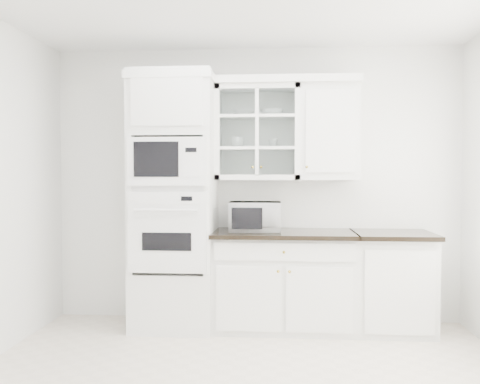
{
  "coord_description": "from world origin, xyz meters",
  "views": [
    {
      "loc": [
        0.23,
        -3.31,
        1.45
      ],
      "look_at": [
        -0.1,
        1.05,
        1.3
      ],
      "focal_mm": 38.0,
      "sensor_mm": 36.0,
      "label": 1
    }
  ],
  "objects": [
    {
      "name": "base_cabinet_run",
      "position": [
        0.28,
        1.45,
        0.46
      ],
      "size": [
        1.32,
        0.67,
        0.92
      ],
      "color": "white",
      "rests_on": "ground"
    },
    {
      "name": "upper_cabinet_glass",
      "position": [
        0.03,
        1.58,
        1.85
      ],
      "size": [
        0.8,
        0.33,
        0.9
      ],
      "color": "white",
      "rests_on": "room_shell"
    },
    {
      "name": "crown_molding",
      "position": [
        -0.07,
        1.56,
        2.33
      ],
      "size": [
        2.14,
        0.38,
        0.07
      ],
      "primitive_type": "cube",
      "color": "white",
      "rests_on": "room_shell"
    },
    {
      "name": "extra_base_cabinet",
      "position": [
        1.28,
        1.45,
        0.46
      ],
      "size": [
        0.72,
        0.67,
        0.92
      ],
      "color": "white",
      "rests_on": "ground"
    },
    {
      "name": "cup_a",
      "position": [
        -0.16,
        1.57,
        1.76
      ],
      "size": [
        0.15,
        0.15,
        0.1
      ],
      "primitive_type": "imported",
      "rotation": [
        0.0,
        0.0,
        0.18
      ],
      "color": "white",
      "rests_on": "upper_cabinet_glass"
    },
    {
      "name": "oven_column",
      "position": [
        -0.75,
        1.42,
        1.2
      ],
      "size": [
        0.76,
        0.68,
        2.4
      ],
      "color": "white",
      "rests_on": "ground"
    },
    {
      "name": "countertop_microwave",
      "position": [
        0.01,
        1.42,
        1.06
      ],
      "size": [
        0.48,
        0.41,
        0.28
      ],
      "primitive_type": "imported",
      "rotation": [
        0.0,
        0.0,
        3.16
      ],
      "color": "white",
      "rests_on": "base_cabinet_run"
    },
    {
      "name": "room_shell",
      "position": [
        0.0,
        0.43,
        1.78
      ],
      "size": [
        4.0,
        3.5,
        2.7
      ],
      "color": "white",
      "rests_on": "ground"
    },
    {
      "name": "bowl_b",
      "position": [
        0.17,
        1.6,
        2.04
      ],
      "size": [
        0.24,
        0.24,
        0.07
      ],
      "primitive_type": "imported",
      "rotation": [
        0.0,
        0.0,
        -0.17
      ],
      "color": "white",
      "rests_on": "upper_cabinet_glass"
    },
    {
      "name": "upper_cabinet_solid",
      "position": [
        0.71,
        1.58,
        1.85
      ],
      "size": [
        0.55,
        0.33,
        0.9
      ],
      "primitive_type": "cube",
      "color": "white",
      "rests_on": "room_shell"
    },
    {
      "name": "bowl_a",
      "position": [
        -0.11,
        1.57,
        2.03
      ],
      "size": [
        0.24,
        0.24,
        0.05
      ],
      "primitive_type": "imported",
      "rotation": [
        0.0,
        0.0,
        0.33
      ],
      "color": "white",
      "rests_on": "upper_cabinet_glass"
    },
    {
      "name": "cup_b",
      "position": [
        0.18,
        1.6,
        1.75
      ],
      "size": [
        0.11,
        0.11,
        0.08
      ],
      "primitive_type": "imported",
      "rotation": [
        0.0,
        0.0,
        0.25
      ],
      "color": "white",
      "rests_on": "upper_cabinet_glass"
    }
  ]
}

